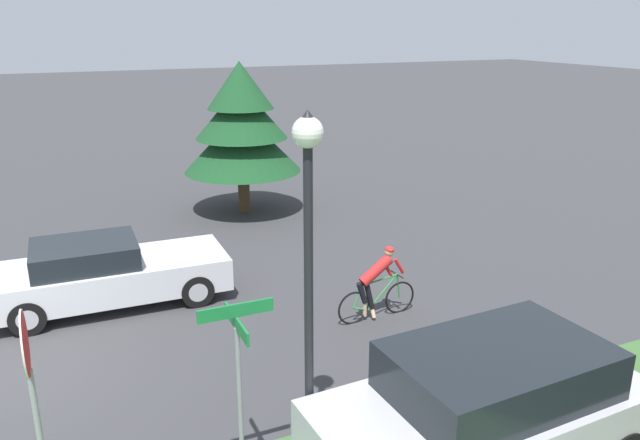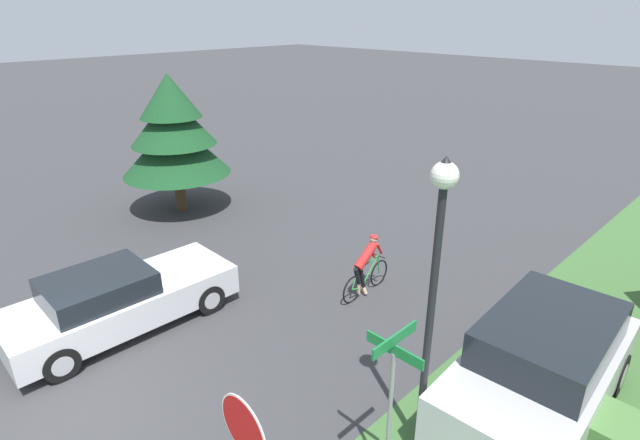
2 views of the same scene
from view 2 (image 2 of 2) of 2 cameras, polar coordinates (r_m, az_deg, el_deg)
ground_plane at (r=9.91m, az=-26.34°, el=-20.45°), size 140.00×140.00×0.00m
sedan_left_lane at (r=11.64m, az=-22.02°, el=-8.45°), size 1.95×4.79×1.42m
cyclist at (r=12.08m, az=5.31°, el=-5.35°), size 0.44×1.78×1.50m
parked_suv_right at (r=9.40m, az=23.95°, el=-15.05°), size 2.23×4.50×1.84m
street_lamp at (r=6.89m, az=13.16°, el=-4.17°), size 0.36×0.36×4.77m
street_name_sign at (r=7.05m, az=8.21°, el=-18.10°), size 0.90×0.90×2.63m
conifer_tall_near at (r=17.26m, az=-16.42°, el=9.60°), size 3.54×3.54×4.60m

